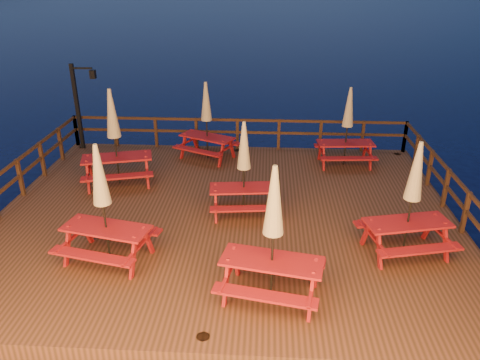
{
  "coord_description": "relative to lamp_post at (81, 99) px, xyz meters",
  "views": [
    {
      "loc": [
        1.02,
        -10.89,
        6.31
      ],
      "look_at": [
        0.34,
        0.6,
        1.08
      ],
      "focal_mm": 35.0,
      "sensor_mm": 36.0,
      "label": 1
    }
  ],
  "objects": [
    {
      "name": "picnic_table_4",
      "position": [
        4.44,
        -0.7,
        -0.44
      ],
      "size": [
        2.29,
        2.15,
        2.6
      ],
      "rotation": [
        0.0,
        0.0,
        -0.46
      ],
      "color": "maroon",
      "rests_on": "deck"
    },
    {
      "name": "picnic_table_2",
      "position": [
        5.87,
        -4.57,
        -0.49
      ],
      "size": [
        1.9,
        1.62,
        2.51
      ],
      "rotation": [
        0.0,
        0.0,
        0.11
      ],
      "color": "maroon",
      "rests_on": "deck"
    },
    {
      "name": "lamp_post",
      "position": [
        0.0,
        0.0,
        0.0
      ],
      "size": [
        0.85,
        0.18,
        3.0
      ],
      "color": "black",
      "rests_on": "deck"
    },
    {
      "name": "picnic_table_3",
      "position": [
        8.98,
        -1.02,
        -0.46
      ],
      "size": [
        1.9,
        1.61,
        2.57
      ],
      "rotation": [
        0.0,
        0.0,
        0.08
      ],
      "color": "maroon",
      "rests_on": "deck"
    },
    {
      "name": "railing",
      "position": [
        5.39,
        -2.77,
        -1.03
      ],
      "size": [
        11.8,
        9.75,
        1.1
      ],
      "color": "#351A11",
      "rests_on": "deck"
    },
    {
      "name": "deck",
      "position": [
        5.39,
        -4.55,
        -2.0
      ],
      "size": [
        12.0,
        10.0,
        0.4
      ],
      "primitive_type": "cube",
      "color": "#3F2714",
      "rests_on": "ground"
    },
    {
      "name": "picnic_table_1",
      "position": [
        9.58,
        -6.23,
        -0.41
      ],
      "size": [
        2.17,
        1.92,
        2.67
      ],
      "rotation": [
        0.0,
        0.0,
        0.23
      ],
      "color": "maroon",
      "rests_on": "deck"
    },
    {
      "name": "ground",
      "position": [
        5.39,
        -4.55,
        -2.2
      ],
      "size": [
        500.0,
        500.0,
        0.0
      ],
      "primitive_type": "plane",
      "color": "black",
      "rests_on": "ground"
    },
    {
      "name": "picnic_table_0",
      "position": [
        2.04,
        -2.91,
        -0.3
      ],
      "size": [
        2.37,
        2.12,
        2.87
      ],
      "rotation": [
        0.0,
        0.0,
        0.26
      ],
      "color": "maroon",
      "rests_on": "deck"
    },
    {
      "name": "picnic_table_6",
      "position": [
        6.58,
        -7.95,
        -0.35
      ],
      "size": [
        2.23,
        1.96,
        2.79
      ],
      "rotation": [
        0.0,
        0.0,
        -0.2
      ],
      "color": "maroon",
      "rests_on": "deck"
    },
    {
      "name": "deck_piles",
      "position": [
        5.39,
        -4.55,
        -2.5
      ],
      "size": [
        11.44,
        9.44,
        1.4
      ],
      "color": "#351A11",
      "rests_on": "ground"
    },
    {
      "name": "picnic_table_5",
      "position": [
        3.01,
        -6.88,
        -0.39
      ],
      "size": [
        2.2,
        1.95,
        2.71
      ],
      "rotation": [
        0.0,
        0.0,
        -0.23
      ],
      "color": "maroon",
      "rests_on": "deck"
    }
  ]
}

